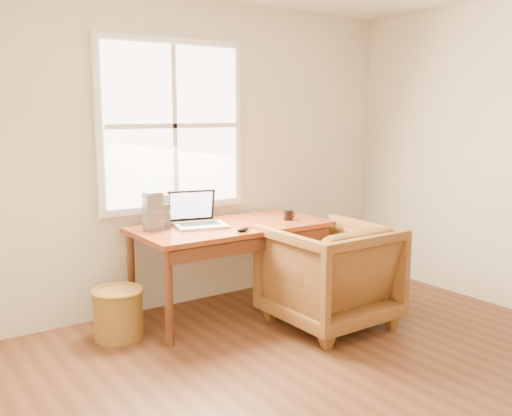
{
  "coord_description": "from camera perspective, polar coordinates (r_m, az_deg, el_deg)",
  "views": [
    {
      "loc": [
        -2.45,
        -2.1,
        1.66
      ],
      "look_at": [
        0.15,
        1.65,
        0.89
      ],
      "focal_mm": 40.0,
      "sensor_mm": 36.0,
      "label": 1
    }
  ],
  "objects": [
    {
      "name": "armchair",
      "position": [
        4.54,
        7.29,
        -6.57
      ],
      "size": [
        0.87,
        0.9,
        0.81
      ],
      "primitive_type": "imported",
      "rotation": [
        0.0,
        0.0,
        3.15
      ],
      "color": "brown",
      "rests_on": "room_shell"
    },
    {
      "name": "mouse",
      "position": [
        4.4,
        -1.35,
        -2.18
      ],
      "size": [
        0.11,
        0.07,
        0.03
      ],
      "primitive_type": "ellipsoid",
      "rotation": [
        0.0,
        0.0,
        0.06
      ],
      "color": "black",
      "rests_on": "desk"
    },
    {
      "name": "laptop",
      "position": [
        4.57,
        -5.5,
        -0.17
      ],
      "size": [
        0.47,
        0.48,
        0.28
      ],
      "primitive_type": null,
      "rotation": [
        0.0,
        0.0,
        -0.25
      ],
      "color": "silver",
      "rests_on": "desk"
    },
    {
      "name": "wicker_stool",
      "position": [
        4.42,
        -13.6,
        -10.3
      ],
      "size": [
        0.41,
        0.41,
        0.36
      ],
      "primitive_type": "cylinder",
      "rotation": [
        0.0,
        0.0,
        -0.14
      ],
      "color": "olive",
      "rests_on": "room_shell"
    },
    {
      "name": "room_shell",
      "position": [
        3.33,
        12.26,
        3.43
      ],
      "size": [
        4.04,
        4.54,
        2.64
      ],
      "color": "brown",
      "rests_on": "ground"
    },
    {
      "name": "coffee_mug",
      "position": [
        4.87,
        3.26,
        -0.71
      ],
      "size": [
        0.08,
        0.08,
        0.09
      ],
      "primitive_type": "cylinder",
      "rotation": [
        0.0,
        0.0,
        0.11
      ],
      "color": "black",
      "rests_on": "desk"
    },
    {
      "name": "desk",
      "position": [
        4.7,
        -2.54,
        -1.88
      ],
      "size": [
        1.6,
        0.8,
        0.04
      ],
      "primitive_type": "cube",
      "color": "brown",
      "rests_on": "room_shell"
    },
    {
      "name": "cd_stack_d",
      "position": [
        4.79,
        -8.81,
        -0.43
      ],
      "size": [
        0.17,
        0.16,
        0.18
      ],
      "primitive_type": "cube",
      "rotation": [
        0.0,
        0.0,
        0.34
      ],
      "color": "#ABADB6",
      "rests_on": "desk"
    },
    {
      "name": "cd_stack_b",
      "position": [
        4.56,
        -9.62,
        -0.82
      ],
      "size": [
        0.15,
        0.14,
        0.2
      ],
      "primitive_type": "cube",
      "rotation": [
        0.0,
        0.0,
        0.23
      ],
      "color": "#232327",
      "rests_on": "desk"
    },
    {
      "name": "cd_stack_a",
      "position": [
        4.65,
        -9.62,
        -0.24
      ],
      "size": [
        0.16,
        0.14,
        0.26
      ],
      "primitive_type": "cube",
      "rotation": [
        0.0,
        0.0,
        -0.23
      ],
      "color": "silver",
      "rests_on": "desk"
    },
    {
      "name": "cd_stack_c",
      "position": [
        4.51,
        -10.25,
        -0.33
      ],
      "size": [
        0.14,
        0.12,
        0.3
      ],
      "primitive_type": "cube",
      "rotation": [
        0.0,
        0.0,
        -0.06
      ],
      "color": "#92919D",
      "rests_on": "desk"
    }
  ]
}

